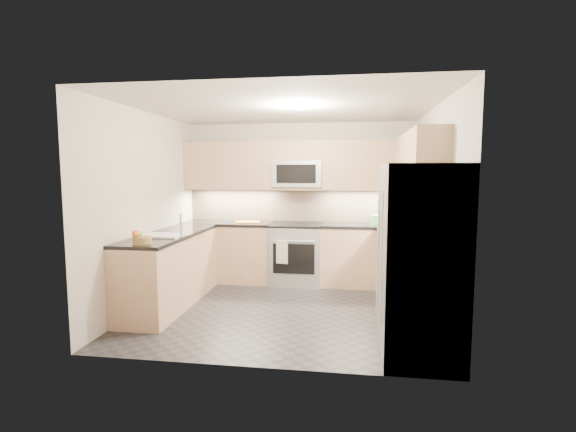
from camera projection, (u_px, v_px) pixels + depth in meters
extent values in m
cube|color=#232328|center=(284.00, 309.00, 5.27)|extent=(3.60, 3.20, 0.00)
cube|color=beige|center=(284.00, 108.00, 5.01)|extent=(3.60, 3.20, 0.02)
cube|color=#BFB4A6|center=(299.00, 202.00, 6.72)|extent=(3.60, 0.02, 2.50)
cube|color=#BFB4A6|center=(256.00, 228.00, 3.57)|extent=(3.60, 0.02, 2.50)
cube|color=#BFB4A6|center=(147.00, 209.00, 5.40)|extent=(0.02, 3.20, 2.50)
cube|color=#BFB4A6|center=(435.00, 213.00, 4.89)|extent=(0.02, 3.20, 2.50)
cube|color=tan|center=(229.00, 252.00, 6.66)|extent=(1.42, 0.60, 0.90)
cube|color=tan|center=(368.00, 256.00, 6.35)|extent=(1.42, 0.60, 0.90)
cube|color=tan|center=(405.00, 276.00, 5.16)|extent=(0.60, 1.70, 0.90)
cube|color=tan|center=(171.00, 270.00, 5.44)|extent=(0.60, 2.00, 0.90)
cube|color=black|center=(229.00, 223.00, 6.61)|extent=(1.42, 0.63, 0.04)
cube|color=black|center=(368.00, 226.00, 6.30)|extent=(1.42, 0.63, 0.04)
cube|color=black|center=(407.00, 238.00, 5.11)|extent=(0.63, 1.70, 0.04)
cube|color=black|center=(169.00, 235.00, 5.39)|extent=(0.63, 2.00, 0.04)
cube|color=tan|center=(298.00, 166.00, 6.48)|extent=(3.60, 0.35, 0.75)
cube|color=tan|center=(418.00, 164.00, 5.12)|extent=(0.35, 1.95, 0.75)
cube|color=tan|center=(299.00, 205.00, 6.72)|extent=(3.60, 0.01, 0.51)
cube|color=tan|center=(428.00, 214.00, 5.33)|extent=(0.01, 2.30, 0.51)
cube|color=#999CA1|center=(296.00, 254.00, 6.48)|extent=(0.76, 0.65, 0.91)
cube|color=black|center=(297.00, 225.00, 6.43)|extent=(0.76, 0.65, 0.03)
cube|color=black|center=(294.00, 259.00, 6.15)|extent=(0.62, 0.02, 0.45)
cylinder|color=#B2B5BA|center=(294.00, 241.00, 6.11)|extent=(0.60, 0.02, 0.02)
cube|color=#A7AAAF|center=(298.00, 174.00, 6.47)|extent=(0.76, 0.40, 0.40)
cube|color=black|center=(296.00, 174.00, 6.27)|extent=(0.60, 0.01, 0.28)
cube|color=#9A9DA1|center=(420.00, 262.00, 3.84)|extent=(0.70, 0.90, 1.80)
cylinder|color=#B2B5BA|center=(381.00, 260.00, 3.71)|extent=(0.02, 0.02, 1.20)
cylinder|color=#B2B5BA|center=(378.00, 252.00, 4.06)|extent=(0.02, 0.02, 1.20)
cube|color=white|center=(161.00, 241.00, 5.15)|extent=(0.52, 0.38, 0.16)
cylinder|color=silver|center=(181.00, 225.00, 5.09)|extent=(0.03, 0.03, 0.28)
cylinder|color=#4CB34F|center=(380.00, 220.00, 6.27)|extent=(0.28, 0.28, 0.15)
cube|color=#C36812|center=(248.00, 222.00, 6.57)|extent=(0.41, 0.31, 0.01)
cylinder|color=olive|center=(142.00, 240.00, 4.58)|extent=(0.21, 0.21, 0.08)
sphere|color=#AB131F|center=(135.00, 233.00, 4.58)|extent=(0.08, 0.08, 0.08)
sphere|color=#6ABD51|center=(140.00, 234.00, 4.55)|extent=(0.06, 0.06, 0.06)
cube|color=silver|center=(282.00, 252.00, 6.13)|extent=(0.18, 0.05, 0.33)
sphere|color=#DD5618|center=(135.00, 234.00, 4.52)|extent=(0.07, 0.07, 0.07)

